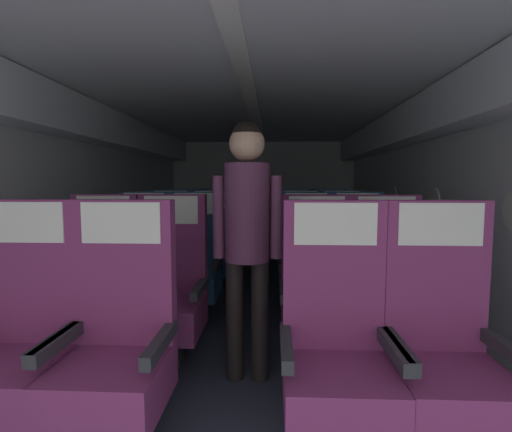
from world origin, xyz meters
name	(u,v)px	position (x,y,z in m)	size (l,w,h in m)	color
ground	(252,309)	(0.00, 3.68, -0.01)	(3.81, 7.75, 0.02)	#2D3342
fuselage_shell	(253,158)	(0.00, 3.96, 1.52)	(3.69, 7.40, 2.11)	silver
seat_a_left_window	(19,344)	(-1.00, 1.67, 0.49)	(0.51, 0.50, 1.18)	#38383D
seat_a_left_aisle	(117,347)	(-0.52, 1.66, 0.49)	(0.51, 0.50, 1.18)	#38383D
seat_a_right_aisle	(444,353)	(1.00, 1.67, 0.49)	(0.51, 0.50, 1.18)	#38383D
seat_a_right_window	(336,351)	(0.51, 1.66, 0.49)	(0.51, 0.50, 1.18)	#38383D
seat_b_left_window	(101,292)	(-1.01, 2.54, 0.49)	(0.51, 0.50, 1.18)	#38383D
seat_b_left_aisle	(169,293)	(-0.52, 2.54, 0.49)	(0.51, 0.50, 1.18)	#38383D
seat_b_right_aisle	(388,297)	(1.00, 2.52, 0.49)	(0.51, 0.50, 1.18)	#38383D
seat_b_right_window	(317,295)	(0.52, 2.53, 0.49)	(0.51, 0.50, 1.18)	#38383D
seat_c_left_window	(142,265)	(-1.01, 3.40, 0.49)	(0.51, 0.50, 1.18)	#38383D
seat_c_left_aisle	(194,266)	(-0.52, 3.39, 0.49)	(0.51, 0.50, 1.18)	#38383D
seat_c_right_aisle	(358,267)	(1.00, 3.42, 0.49)	(0.51, 0.50, 1.18)	#38383D
seat_c_right_window	(306,267)	(0.52, 3.39, 0.49)	(0.51, 0.50, 1.18)	#38383D
seat_d_left_window	(169,249)	(-1.00, 4.27, 0.49)	(0.51, 0.50, 1.18)	#38383D
seat_d_left_aisle	(210,249)	(-0.52, 4.28, 0.49)	(0.51, 0.50, 1.18)	#38383D
seat_d_right_aisle	(343,251)	(1.01, 4.27, 0.49)	(0.51, 0.50, 1.18)	#38383D
seat_d_right_window	(300,250)	(0.52, 4.29, 0.49)	(0.51, 0.50, 1.18)	#38383D
seat_e_left_window	(187,238)	(-1.00, 5.14, 0.49)	(0.51, 0.50, 1.18)	#38383D
seat_e_left_aisle	(221,238)	(-0.52, 5.16, 0.49)	(0.51, 0.50, 1.18)	#38383D
seat_e_right_aisle	(330,239)	(0.99, 5.14, 0.49)	(0.51, 0.50, 1.18)	#38383D
seat_e_right_window	(295,239)	(0.51, 5.14, 0.49)	(0.51, 0.50, 1.18)	#38383D
flight_attendant	(247,223)	(0.05, 2.31, 1.01)	(0.43, 0.28, 1.64)	black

